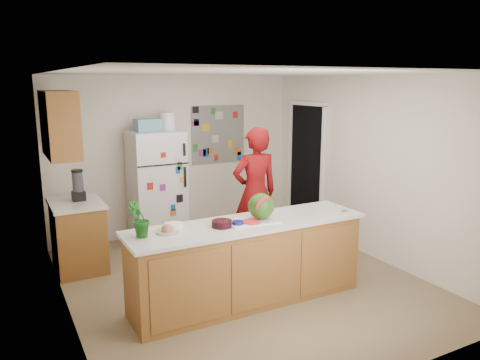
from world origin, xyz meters
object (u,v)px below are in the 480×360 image
refrigerator (157,188)px  watermelon (261,206)px  person (255,193)px  cherry_bowl (222,224)px

refrigerator → watermelon: bearing=-80.1°
person → watermelon: bearing=66.6°
person → cherry_bowl: person is taller
refrigerator → watermelon: (0.41, -2.38, 0.23)m
person → cherry_bowl: bearing=51.4°
watermelon → cherry_bowl: (-0.49, -0.02, -0.12)m
person → refrigerator: bearing=-46.2°
refrigerator → cherry_bowl: 2.40m
person → watermelon: person is taller
cherry_bowl → person: bearing=47.8°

